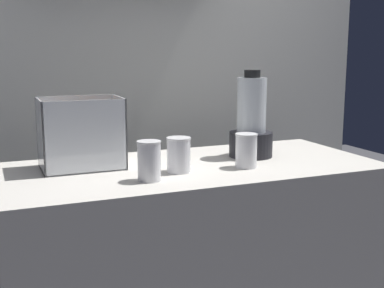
% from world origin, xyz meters
% --- Properties ---
extents(counter, '(1.40, 0.64, 0.90)m').
position_xyz_m(counter, '(0.00, 0.00, 0.45)').
color(counter, beige).
rests_on(counter, ground_plane).
extents(back_wall_unit, '(2.60, 0.24, 2.50)m').
position_xyz_m(back_wall_unit, '(-0.00, 0.77, 1.26)').
color(back_wall_unit, silver).
rests_on(back_wall_unit, ground_plane).
extents(carrot_display_bin, '(0.29, 0.20, 0.26)m').
position_xyz_m(carrot_display_bin, '(-0.39, 0.11, 0.98)').
color(carrot_display_bin, white).
rests_on(carrot_display_bin, counter).
extents(blender_pitcher, '(0.17, 0.17, 0.35)m').
position_xyz_m(blender_pitcher, '(0.28, 0.06, 1.03)').
color(blender_pitcher, black).
rests_on(blender_pitcher, counter).
extents(juice_cup_orange_far_left, '(0.08, 0.08, 0.13)m').
position_xyz_m(juice_cup_orange_far_left, '(-0.22, -0.16, 0.96)').
color(juice_cup_orange_far_left, white).
rests_on(juice_cup_orange_far_left, counter).
extents(juice_cup_mango_left, '(0.09, 0.09, 0.12)m').
position_xyz_m(juice_cup_mango_left, '(-0.09, -0.08, 0.95)').
color(juice_cup_mango_left, white).
rests_on(juice_cup_mango_left, counter).
extents(juice_cup_mango_middle, '(0.08, 0.08, 0.13)m').
position_xyz_m(juice_cup_mango_middle, '(0.17, -0.11, 0.96)').
color(juice_cup_mango_middle, white).
rests_on(juice_cup_mango_middle, counter).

